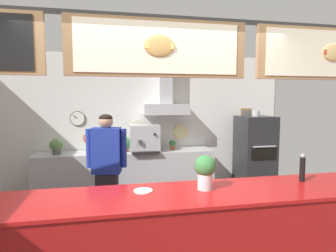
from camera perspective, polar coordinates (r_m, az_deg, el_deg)
The scene contains 13 objects.
back_wall_assembly at distance 5.17m, azimuth -6.07°, elevation 0.98°, with size 5.78×2.87×2.71m.
service_counter at distance 2.75m, azimuth -0.90°, elevation -23.77°, with size 4.62×0.73×1.01m.
back_prep_counter at distance 5.15m, azimuth -8.39°, elevation -10.33°, with size 3.12×0.54×0.93m.
pizza_oven at distance 5.57m, azimuth 17.25°, elevation -5.98°, with size 0.62×0.67×1.64m.
shop_worker at distance 3.82m, azimuth -12.36°, elevation -9.09°, with size 0.52×0.28×1.66m.
espresso_machine at distance 5.01m, azimuth -4.90°, elevation -2.49°, with size 0.52×0.54×0.48m.
potted_sage at distance 5.05m, azimuth -14.63°, elevation -3.73°, with size 0.18×0.18×0.23m.
potted_basil at distance 5.00m, azimuth -8.76°, elevation -3.55°, with size 0.23×0.23×0.26m.
potted_thyme at distance 5.15m, azimuth 0.93°, elevation -3.76°, with size 0.13×0.13×0.18m.
potted_rosemary at distance 5.06m, azimuth -21.82°, elevation -3.73°, with size 0.23×0.23×0.27m.
pepper_grinder at distance 3.20m, azimuth 25.73°, elevation -7.66°, with size 0.05×0.05×0.29m.
condiment_plate at distance 2.63m, azimuth -5.08°, elevation -13.02°, with size 0.17×0.17×0.01m.
basil_vase at distance 2.65m, azimuth 7.56°, elevation -9.12°, with size 0.20×0.20×0.32m.
Camera 1 is at (-0.43, -2.62, 1.84)m, focal length 29.88 mm.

